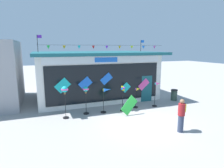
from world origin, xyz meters
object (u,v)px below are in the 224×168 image
wind_spinner_center_right (123,94)px  person_near_camera (181,115)px  wind_spinner_left (86,93)px  wind_spinner_far_right (157,90)px  display_kite_on_ground (129,105)px  kite_shop_building (95,74)px  wind_spinner_center_left (106,95)px  trash_bin (174,95)px  wind_spinner_far_left (65,93)px  wind_spinner_right (137,96)px

wind_spinner_center_right → person_near_camera: size_ratio=1.02×
wind_spinner_left → wind_spinner_far_right: (5.05, -0.19, -0.21)m
person_near_camera → display_kite_on_ground: size_ratio=1.48×
display_kite_on_ground → wind_spinner_far_right: bearing=20.0°
kite_shop_building → wind_spinner_center_left: bearing=-96.6°
person_near_camera → display_kite_on_ground: bearing=172.5°
wind_spinner_left → person_near_camera: wind_spinner_left is taller
wind_spinner_left → person_near_camera: (3.75, -4.26, -0.47)m
wind_spinner_left → trash_bin: wind_spinner_left is taller
display_kite_on_ground → wind_spinner_left: bearing=155.1°
trash_bin → person_near_camera: bearing=-125.6°
wind_spinner_center_left → wind_spinner_left: bearing=172.6°
wind_spinner_far_left → wind_spinner_left: wind_spinner_far_left is taller
wind_spinner_center_right → display_kite_on_ground: bearing=-85.1°
wind_spinner_far_right → person_near_camera: 4.27m
wind_spinner_center_right → trash_bin: 4.98m
display_kite_on_ground → wind_spinner_right: bearing=45.4°
trash_bin → display_kite_on_ground: display_kite_on_ground is taller
wind_spinner_far_left → display_kite_on_ground: size_ratio=1.70×
wind_spinner_center_right → display_kite_on_ground: wind_spinner_center_right is taller
wind_spinner_left → display_kite_on_ground: (2.46, -1.14, -0.74)m
wind_spinner_left → wind_spinner_center_left: bearing=-7.4°
wind_spinner_far_left → wind_spinner_left: 1.35m
kite_shop_building → wind_spinner_far_left: bearing=-125.2°
wind_spinner_far_right → trash_bin: 2.43m
wind_spinner_right → trash_bin: (3.62, 0.56, -0.36)m
wind_spinner_center_right → wind_spinner_right: (1.23, 0.33, -0.31)m
wind_spinner_center_right → wind_spinner_right: wind_spinner_center_right is taller
wind_spinner_right → wind_spinner_far_right: wind_spinner_far_right is taller
wind_spinner_center_left → wind_spinner_center_right: size_ratio=0.94×
kite_shop_building → display_kite_on_ground: kite_shop_building is taller
wind_spinner_far_left → wind_spinner_right: 4.98m
wind_spinner_right → person_near_camera: size_ratio=0.84×
wind_spinner_right → trash_bin: 3.69m
wind_spinner_left → wind_spinner_center_right: 2.41m
wind_spinner_far_left → display_kite_on_ground: (3.76, -0.83, -0.92)m
person_near_camera → wind_spinner_center_left: bearing=-178.9°
trash_bin → display_kite_on_ground: 5.09m
kite_shop_building → display_kite_on_ground: size_ratio=8.43×
wind_spinner_left → wind_spinner_far_right: wind_spinner_left is taller
wind_spinner_center_left → trash_bin: wind_spinner_center_left is taller
wind_spinner_far_left → trash_bin: 8.65m
kite_shop_building → wind_spinner_center_left: size_ratio=5.97×
wind_spinner_center_left → wind_spinner_right: (2.33, 0.20, -0.34)m
wind_spinner_far_left → display_kite_on_ground: wind_spinner_far_left is taller
wind_spinner_center_left → kite_shop_building: bearing=83.4°
kite_shop_building → wind_spinner_right: bearing=-65.4°
person_near_camera → wind_spinner_left: bearing=-168.7°
wind_spinner_left → display_kite_on_ground: wind_spinner_left is taller
wind_spinner_far_left → trash_bin: size_ratio=2.20×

